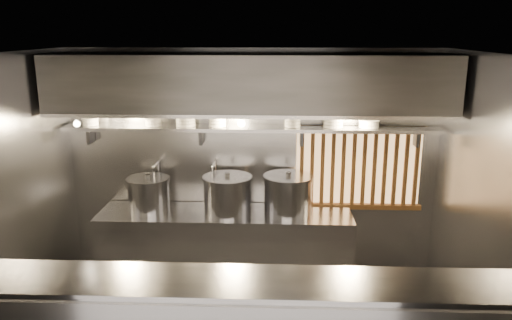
# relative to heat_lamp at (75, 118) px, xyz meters

# --- Properties ---
(ceiling) EXTENTS (4.50, 4.50, 0.00)m
(ceiling) POSITION_rel_heat_lamp_xyz_m (1.90, -0.85, 0.73)
(ceiling) COLOR black
(ceiling) RESTS_ON wall_back
(wall_back) EXTENTS (4.50, 0.00, 4.50)m
(wall_back) POSITION_rel_heat_lamp_xyz_m (1.90, 0.65, -0.67)
(wall_back) COLOR gray
(wall_back) RESTS_ON floor
(wall_left) EXTENTS (0.00, 3.00, 3.00)m
(wall_left) POSITION_rel_heat_lamp_xyz_m (-0.35, -0.85, -0.67)
(wall_left) COLOR gray
(wall_left) RESTS_ON floor
(wall_right) EXTENTS (0.00, 3.00, 3.00)m
(wall_right) POSITION_rel_heat_lamp_xyz_m (4.15, -0.85, -0.67)
(wall_right) COLOR gray
(wall_right) RESTS_ON floor
(cooking_bench) EXTENTS (3.00, 0.70, 0.90)m
(cooking_bench) POSITION_rel_heat_lamp_xyz_m (1.60, 0.28, -1.62)
(cooking_bench) COLOR #9F9FA5
(cooking_bench) RESTS_ON floor
(bowl_shelf) EXTENTS (4.40, 0.34, 0.04)m
(bowl_shelf) POSITION_rel_heat_lamp_xyz_m (1.90, 0.47, -0.19)
(bowl_shelf) COLOR #9F9FA5
(bowl_shelf) RESTS_ON wall_back
(exhaust_hood) EXTENTS (4.40, 0.81, 0.65)m
(exhaust_hood) POSITION_rel_heat_lamp_xyz_m (1.90, 0.25, 0.36)
(exhaust_hood) COLOR #2D2D30
(exhaust_hood) RESTS_ON ceiling
(wood_screen) EXTENTS (1.56, 0.09, 1.04)m
(wood_screen) POSITION_rel_heat_lamp_xyz_m (3.20, 0.60, -0.69)
(wood_screen) COLOR #ECB16A
(wood_screen) RESTS_ON wall_back
(faucet_left) EXTENTS (0.04, 0.30, 0.50)m
(faucet_left) POSITION_rel_heat_lamp_xyz_m (0.75, 0.52, -0.76)
(faucet_left) COLOR silver
(faucet_left) RESTS_ON wall_back
(faucet_right) EXTENTS (0.04, 0.30, 0.50)m
(faucet_right) POSITION_rel_heat_lamp_xyz_m (1.45, 0.52, -0.76)
(faucet_right) COLOR silver
(faucet_right) RESTS_ON wall_back
(heat_lamp) EXTENTS (0.25, 0.35, 0.20)m
(heat_lamp) POSITION_rel_heat_lamp_xyz_m (0.00, 0.00, 0.00)
(heat_lamp) COLOR #9F9FA5
(heat_lamp) RESTS_ON exhaust_hood
(pendant_bulb) EXTENTS (0.09, 0.09, 0.19)m
(pendant_bulb) POSITION_rel_heat_lamp_xyz_m (1.80, 0.35, -0.11)
(pendant_bulb) COLOR #2D2D30
(pendant_bulb) RESTS_ON exhaust_hood
(stock_pot_left) EXTENTS (0.65, 0.65, 0.45)m
(stock_pot_left) POSITION_rel_heat_lamp_xyz_m (0.69, 0.31, -0.96)
(stock_pot_left) COLOR #9F9FA5
(stock_pot_left) RESTS_ON cooking_bench
(stock_pot_mid) EXTENTS (0.61, 0.61, 0.49)m
(stock_pot_mid) POSITION_rel_heat_lamp_xyz_m (1.63, 0.27, -0.94)
(stock_pot_mid) COLOR #9F9FA5
(stock_pot_mid) RESTS_ON cooking_bench
(stock_pot_right) EXTENTS (0.63, 0.63, 0.50)m
(stock_pot_right) POSITION_rel_heat_lamp_xyz_m (2.35, 0.31, -0.94)
(stock_pot_right) COLOR #9F9FA5
(stock_pot_right) RESTS_ON cooking_bench
(bowl_stack_0) EXTENTS (0.20, 0.20, 0.09)m
(bowl_stack_0) POSITION_rel_heat_lamp_xyz_m (-0.01, 0.47, -0.12)
(bowl_stack_0) COLOR silver
(bowl_stack_0) RESTS_ON bowl_shelf
(bowl_stack_1) EXTENTS (0.21, 0.21, 0.09)m
(bowl_stack_1) POSITION_rel_heat_lamp_xyz_m (0.75, 0.47, -0.12)
(bowl_stack_1) COLOR silver
(bowl_stack_1) RESTS_ON bowl_shelf
(bowl_stack_2) EXTENTS (0.24, 0.24, 0.17)m
(bowl_stack_2) POSITION_rel_heat_lamp_xyz_m (1.13, 0.47, -0.08)
(bowl_stack_2) COLOR silver
(bowl_stack_2) RESTS_ON bowl_shelf
(bowl_stack_3) EXTENTS (0.22, 0.22, 0.17)m
(bowl_stack_3) POSITION_rel_heat_lamp_xyz_m (1.51, 0.47, -0.08)
(bowl_stack_3) COLOR silver
(bowl_stack_3) RESTS_ON bowl_shelf
(bowl_stack_4) EXTENTS (0.20, 0.20, 0.17)m
(bowl_stack_4) POSITION_rel_heat_lamp_xyz_m (2.39, 0.47, -0.08)
(bowl_stack_4) COLOR silver
(bowl_stack_4) RESTS_ON bowl_shelf
(bowl_stack_5) EXTENTS (0.24, 0.24, 0.17)m
(bowl_stack_5) POSITION_rel_heat_lamp_xyz_m (2.86, 0.47, -0.08)
(bowl_stack_5) COLOR silver
(bowl_stack_5) RESTS_ON bowl_shelf
(bowl_stack_6) EXTENTS (0.24, 0.24, 0.09)m
(bowl_stack_6) POSITION_rel_heat_lamp_xyz_m (3.27, 0.47, -0.12)
(bowl_stack_6) COLOR silver
(bowl_stack_6) RESTS_ON bowl_shelf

